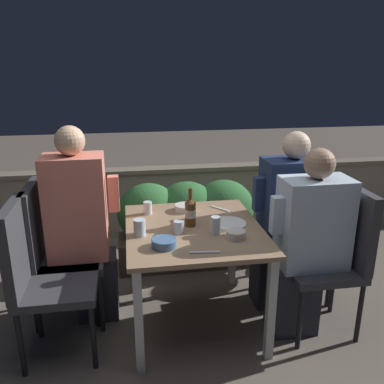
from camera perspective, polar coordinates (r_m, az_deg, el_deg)
name	(u,v)px	position (r m, az deg, el deg)	size (l,w,h in m)	color
ground_plane	(194,320)	(3.02, 0.24, -17.49)	(16.00, 16.00, 0.00)	#665B51
parapet_wall	(169,200)	(4.24, -3.23, -1.15)	(9.00, 0.18, 0.72)	gray
dining_table	(194,240)	(2.70, 0.25, -6.71)	(0.88, 0.99, 0.71)	#937556
planter_hedge	(187,220)	(3.56, -0.76, -3.93)	(1.20, 0.47, 0.76)	brown
chair_left_near	(37,268)	(2.60, -20.96, -9.91)	(0.47, 0.46, 0.99)	#333338
chair_left_far	(52,243)	(2.90, -19.11, -6.72)	(0.47, 0.46, 0.99)	#333338
person_coral_top	(82,226)	(2.83, -15.12, -4.63)	(0.48, 0.26, 1.37)	#282833
chair_right_near	(337,247)	(2.84, 19.69, -7.34)	(0.47, 0.46, 0.99)	#333338
person_blue_shirt	(307,244)	(2.73, 15.80, -7.01)	(0.50, 0.26, 1.25)	#282833
chair_right_far	(313,227)	(3.11, 16.64, -4.80)	(0.47, 0.46, 0.99)	#333338
person_navy_jumper	(286,221)	(3.00, 13.08, -3.97)	(0.50, 0.26, 1.30)	#282833
beer_bottle	(190,212)	(2.66, -0.23, -2.76)	(0.07, 0.07, 0.26)	brown
plate_0	(228,223)	(2.73, 5.11, -4.38)	(0.24, 0.24, 0.01)	white
bowl_0	(185,207)	(2.95, -1.02, -2.15)	(0.15, 0.15, 0.05)	beige
bowl_1	(236,234)	(2.52, 6.18, -5.88)	(0.12, 0.12, 0.05)	beige
bowl_2	(164,242)	(2.40, -3.94, -7.06)	(0.15, 0.15, 0.05)	#4C709E
glass_cup_0	(179,227)	(2.57, -1.85, -4.95)	(0.07, 0.07, 0.08)	silver
glass_cup_1	(148,208)	(2.90, -6.23, -2.22)	(0.06, 0.06, 0.09)	silver
glass_cup_2	(140,228)	(2.55, -7.37, -4.98)	(0.07, 0.07, 0.11)	silver
glass_cup_3	(216,225)	(2.55, 3.33, -4.71)	(0.06, 0.06, 0.12)	silver
fork_0	(204,252)	(2.33, 1.71, -8.46)	(0.17, 0.04, 0.01)	silver
fork_1	(220,209)	(2.99, 3.96, -2.34)	(0.12, 0.15, 0.01)	silver
potted_plant	(304,217)	(3.61, 15.41, -3.34)	(0.41, 0.41, 0.77)	brown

